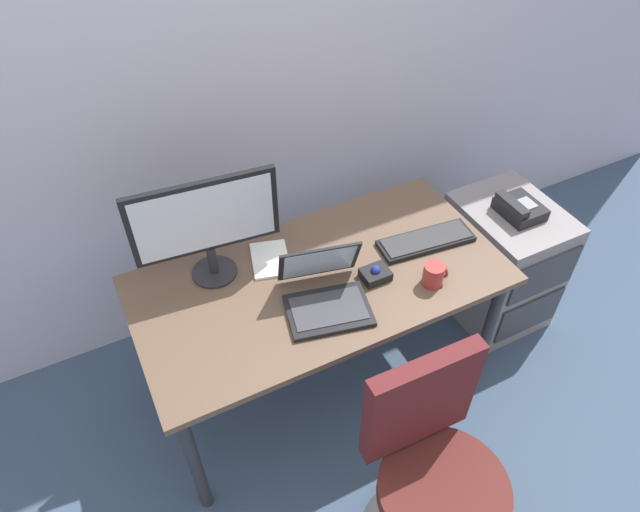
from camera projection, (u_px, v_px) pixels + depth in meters
name	position (u px, v px, depth m)	size (l,w,h in m)	color
ground_plane	(320.00, 379.00, 2.76)	(8.00, 8.00, 0.00)	#3B4E66
back_wall	(237.00, 39.00, 2.25)	(6.00, 0.10, 2.80)	#B7B2C6
desk	(320.00, 290.00, 2.32)	(1.48, 0.75, 0.71)	brown
file_cabinet	(500.00, 262.00, 2.87)	(0.42, 0.53, 0.66)	gray
desk_phone	(519.00, 208.00, 2.60)	(0.17, 0.20, 0.09)	black
office_chair	(431.00, 481.00, 1.96)	(0.52, 0.52, 0.95)	black
monitor_main	(206.00, 223.00, 2.10)	(0.56, 0.18, 0.45)	#262628
keyboard	(426.00, 240.00, 2.40)	(0.42, 0.18, 0.03)	black
laptop	(325.00, 292.00, 2.14)	(0.37, 0.37, 0.23)	black
trackball_mouse	(375.00, 274.00, 2.25)	(0.11, 0.09, 0.07)	black
coffee_mug	(434.00, 274.00, 2.21)	(0.09, 0.08, 0.09)	#A3332F
paper_notepad	(270.00, 259.00, 2.33)	(0.15, 0.21, 0.01)	white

